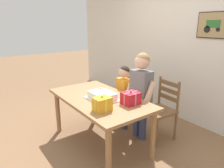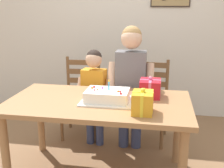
% 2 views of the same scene
% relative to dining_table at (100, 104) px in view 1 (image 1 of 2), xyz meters
% --- Properties ---
extents(ground_plane, '(20.00, 20.00, 0.00)m').
position_rel_dining_table_xyz_m(ground_plane, '(0.00, 0.00, -0.63)').
color(ground_plane, '#846042').
extents(back_wall, '(6.40, 0.11, 2.60)m').
position_rel_dining_table_xyz_m(back_wall, '(0.00, 1.71, 0.67)').
color(back_wall, silver).
rests_on(back_wall, ground).
extents(dining_table, '(1.57, 0.86, 0.72)m').
position_rel_dining_table_xyz_m(dining_table, '(0.00, 0.00, 0.00)').
color(dining_table, '#9E7047').
rests_on(dining_table, ground).
extents(birthday_cake, '(0.44, 0.34, 0.19)m').
position_rel_dining_table_xyz_m(birthday_cake, '(0.08, -0.01, 0.14)').
color(birthday_cake, white).
rests_on(birthday_cake, dining_table).
extents(gift_box_red_large, '(0.16, 0.20, 0.20)m').
position_rel_dining_table_xyz_m(gift_box_red_large, '(0.39, -0.21, 0.17)').
color(gift_box_red_large, gold).
rests_on(gift_box_red_large, dining_table).
extents(gift_box_beside_cake, '(0.19, 0.22, 0.19)m').
position_rel_dining_table_xyz_m(gift_box_beside_cake, '(0.43, 0.20, 0.17)').
color(gift_box_beside_cake, red).
rests_on(gift_box_beside_cake, dining_table).
extents(chair_left, '(0.45, 0.45, 0.92)m').
position_rel_dining_table_xyz_m(chair_left, '(-0.39, 0.84, -0.16)').
color(chair_left, brown).
rests_on(chair_left, ground).
extents(chair_right, '(0.46, 0.46, 0.92)m').
position_rel_dining_table_xyz_m(chair_right, '(0.40, 0.84, -0.16)').
color(chair_right, brown).
rests_on(chair_right, ground).
extents(child_older, '(0.48, 0.27, 1.32)m').
position_rel_dining_table_xyz_m(child_older, '(0.22, 0.59, 0.17)').
color(child_older, '#38426B').
rests_on(child_older, ground).
extents(child_younger, '(0.40, 0.24, 1.07)m').
position_rel_dining_table_xyz_m(child_younger, '(-0.18, 0.59, 0.02)').
color(child_younger, '#38426B').
rests_on(child_younger, ground).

